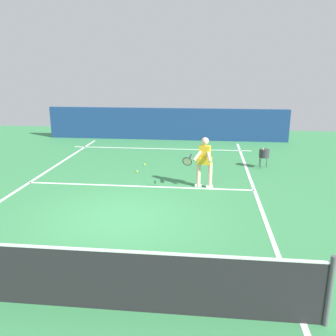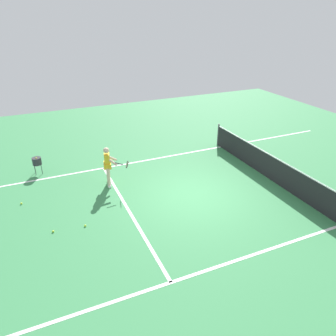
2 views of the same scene
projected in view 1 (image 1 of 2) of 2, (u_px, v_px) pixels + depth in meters
ground_plane at (120, 217)px, 8.88m from camera, size 26.80×26.80×0.00m
court_back_wall at (166, 124)px, 18.25m from camera, size 12.05×0.24×1.58m
baseline_marking at (161, 149)px, 16.35m from camera, size 8.05×0.10×0.01m
service_line_marking at (138, 186)px, 11.20m from camera, size 7.05×0.10×0.01m
sideline_left_marking at (267, 224)px, 8.50m from camera, size 0.10×18.62×0.01m
court_net at (64, 277)px, 5.44m from camera, size 7.73×0.08×1.09m
tennis_player at (204, 161)px, 10.87m from camera, size 0.92×0.90×1.55m
tennis_ball_near at (137, 171)px, 12.68m from camera, size 0.07×0.07×0.07m
tennis_ball_mid at (201, 160)px, 14.17m from camera, size 0.07×0.07×0.07m
tennis_ball_far at (145, 164)px, 13.58m from camera, size 0.07×0.07×0.07m
ball_hopper at (264, 153)px, 13.09m from camera, size 0.36×0.36×0.74m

